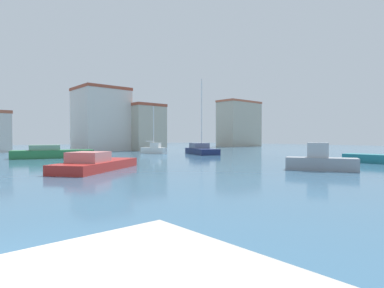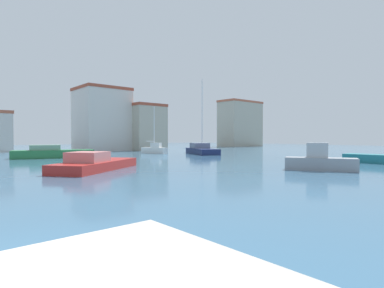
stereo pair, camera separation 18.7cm
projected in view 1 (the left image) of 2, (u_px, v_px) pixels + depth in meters
name	position (u px, v px, depth m)	size (l,w,h in m)	color
water	(141.00, 161.00, 29.76)	(160.00, 160.00, 0.00)	#38607F
sailboat_navy_distant_east	(201.00, 150.00, 43.46)	(5.48, 7.94, 10.48)	#19234C
motorboat_grey_center_channel	(320.00, 161.00, 21.75)	(3.39, 4.84, 1.94)	gray
sailboat_white_outer_mooring	(154.00, 149.00, 44.40)	(2.14, 4.20, 6.79)	white
motorboat_green_distant_north	(52.00, 153.00, 34.66)	(8.81, 4.63, 1.48)	#28703D
motorboat_red_far_right	(96.00, 164.00, 21.75)	(7.92, 6.73, 1.34)	#B22823
harbor_office	(101.00, 119.00, 54.40)	(8.21, 7.95, 10.98)	beige
warehouse_block	(144.00, 127.00, 56.42)	(6.14, 5.87, 8.36)	#B2A893
yacht_club	(239.00, 124.00, 80.12)	(11.78, 5.84, 11.70)	#B2A893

